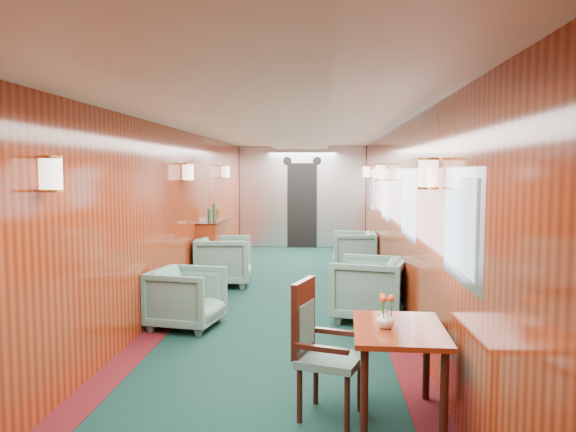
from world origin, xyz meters
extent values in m
plane|color=black|center=(0.00, 0.00, 0.00)|extent=(12.00, 12.00, 0.00)
cube|color=white|center=(0.00, 0.00, 2.35)|extent=(3.00, 12.00, 0.10)
cube|color=white|center=(0.00, 0.00, 2.36)|extent=(1.20, 12.00, 0.06)
cube|color=maroon|center=(0.00, 6.00, 1.20)|extent=(3.00, 0.10, 2.40)
cube|color=maroon|center=(0.00, -6.00, 1.20)|extent=(3.00, 0.10, 2.40)
cube|color=maroon|center=(-1.50, 0.00, 1.20)|extent=(0.10, 12.00, 2.40)
cube|color=maroon|center=(1.50, 0.00, 1.20)|extent=(0.10, 12.00, 2.40)
cube|color=#400C10|center=(-1.35, 0.00, 0.00)|extent=(0.30, 12.00, 0.01)
cube|color=#400C10|center=(1.35, 0.00, 0.00)|extent=(0.30, 12.00, 0.01)
cube|color=silver|center=(0.00, 5.92, 1.20)|extent=(2.98, 0.12, 2.38)
cube|color=black|center=(0.00, 5.84, 1.00)|extent=(0.70, 0.06, 2.00)
cylinder|color=black|center=(-0.35, 5.85, 2.05)|extent=(0.20, 0.04, 0.20)
cylinder|color=black|center=(0.35, 5.85, 2.05)|extent=(0.20, 0.04, 0.20)
cube|color=#A8A9AE|center=(1.49, -3.50, 1.45)|extent=(0.02, 1.10, 0.80)
cube|color=slate|center=(1.48, -3.50, 1.45)|extent=(0.01, 0.96, 0.66)
cube|color=#A8A9AE|center=(1.49, -1.00, 1.45)|extent=(0.02, 1.10, 0.80)
cube|color=slate|center=(1.48, -1.00, 1.45)|extent=(0.01, 0.96, 0.66)
cube|color=#A8A9AE|center=(1.49, 1.50, 1.45)|extent=(0.02, 1.10, 0.80)
cube|color=slate|center=(1.48, 1.50, 1.45)|extent=(0.01, 0.96, 0.66)
cube|color=#A8A9AE|center=(1.49, 4.00, 1.45)|extent=(0.02, 1.10, 0.80)
cube|color=slate|center=(1.48, 4.00, 1.45)|extent=(0.01, 0.96, 0.66)
cylinder|color=beige|center=(-1.40, -3.50, 1.80)|extent=(0.16, 0.16, 0.24)
cylinder|color=gold|center=(-1.40, -3.50, 1.68)|extent=(0.17, 0.17, 0.02)
cylinder|color=beige|center=(1.40, -2.70, 1.80)|extent=(0.16, 0.16, 0.24)
cylinder|color=gold|center=(1.40, -2.70, 1.68)|extent=(0.17, 0.17, 0.02)
cylinder|color=beige|center=(-1.40, 0.50, 1.80)|extent=(0.16, 0.16, 0.24)
cylinder|color=gold|center=(-1.40, 0.50, 1.68)|extent=(0.17, 0.17, 0.02)
cylinder|color=beige|center=(1.40, 1.30, 1.80)|extent=(0.16, 0.16, 0.24)
cylinder|color=gold|center=(1.40, 1.30, 1.68)|extent=(0.17, 0.17, 0.02)
cylinder|color=beige|center=(-1.40, 3.50, 1.80)|extent=(0.16, 0.16, 0.24)
cylinder|color=gold|center=(-1.40, 3.50, 1.68)|extent=(0.17, 0.17, 0.02)
cylinder|color=beige|center=(1.40, 4.30, 1.80)|extent=(0.16, 0.16, 0.24)
cylinder|color=gold|center=(1.40, 4.30, 1.68)|extent=(0.17, 0.17, 0.02)
cube|color=maroon|center=(1.09, -3.36, 0.68)|extent=(0.68, 0.95, 0.04)
cylinder|color=black|center=(0.82, -3.75, 0.33)|extent=(0.06, 0.06, 0.66)
cylinder|color=black|center=(1.34, -3.77, 0.33)|extent=(0.06, 0.06, 0.66)
cylinder|color=black|center=(0.85, -2.96, 0.33)|extent=(0.06, 0.06, 0.66)
cylinder|color=black|center=(1.37, -2.97, 0.33)|extent=(0.06, 0.06, 0.66)
cube|color=#204B45|center=(0.60, -3.34, 0.43)|extent=(0.54, 0.54, 0.06)
cube|color=black|center=(0.40, -3.27, 0.73)|extent=(0.17, 0.39, 0.56)
cube|color=#204B45|center=(0.42, -3.28, 0.67)|extent=(0.11, 0.29, 0.34)
cube|color=black|center=(0.54, -3.54, 0.58)|extent=(0.39, 0.17, 0.04)
cube|color=black|center=(0.67, -3.14, 0.58)|extent=(0.39, 0.17, 0.04)
cylinder|color=black|center=(0.38, -3.45, 0.20)|extent=(0.04, 0.04, 0.40)
cylinder|color=black|center=(0.72, -3.56, 0.20)|extent=(0.04, 0.04, 0.40)
cylinder|color=black|center=(0.49, -3.12, 0.20)|extent=(0.04, 0.04, 0.40)
cylinder|color=black|center=(0.83, -3.23, 0.20)|extent=(0.04, 0.04, 0.40)
cube|color=maroon|center=(-1.34, 1.85, 0.49)|extent=(0.33, 1.09, 0.98)
cube|color=black|center=(-1.33, 1.85, 0.98)|extent=(0.35, 1.11, 0.02)
cylinder|color=#264C31|center=(-1.32, 1.58, 1.10)|extent=(0.07, 0.07, 0.22)
cylinder|color=#264C31|center=(-1.32, 1.96, 1.13)|extent=(0.06, 0.06, 0.28)
cylinder|color=gold|center=(-1.32, 2.18, 1.08)|extent=(0.08, 0.08, 0.18)
imported|color=beige|center=(0.99, -3.40, 0.76)|extent=(0.14, 0.14, 0.13)
imported|color=#204B45|center=(-1.05, -1.07, 0.35)|extent=(0.89, 0.87, 0.70)
imported|color=#204B45|center=(-1.05, 1.35, 0.39)|extent=(0.93, 0.91, 0.78)
imported|color=#204B45|center=(1.09, -0.58, 0.39)|extent=(1.03, 1.01, 0.77)
imported|color=#204B45|center=(1.08, 2.89, 0.36)|extent=(0.79, 0.77, 0.71)
camera|label=1|loc=(0.56, -7.39, 1.83)|focal=35.00mm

